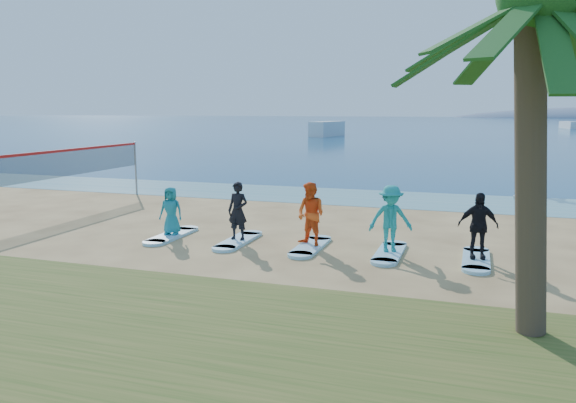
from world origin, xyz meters
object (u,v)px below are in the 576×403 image
(boat_offshore_b, at_px, (569,129))
(surfboard_0, at_px, (172,235))
(student_1, at_px, (238,211))
(student_2, at_px, (311,214))
(volleyball_net, at_px, (71,163))
(surfboard_1, at_px, (238,241))
(paddleboard, at_px, (529,194))
(surfboard_4, at_px, (476,260))
(student_0, at_px, (171,211))
(paddleboarder, at_px, (530,175))
(student_3, at_px, (391,219))
(surfboard_3, at_px, (390,253))
(surfboard_2, at_px, (311,246))
(student_4, at_px, (478,226))
(boat_offshore_a, at_px, (327,136))

(boat_offshore_b, height_order, surfboard_0, boat_offshore_b)
(student_1, distance_m, student_2, 2.31)
(volleyball_net, xyz_separation_m, surfboard_1, (8.60, -3.08, -1.86))
(paddleboard, relative_size, surfboard_4, 1.36)
(student_0, distance_m, student_1, 2.31)
(paddleboarder, bearing_deg, student_3, 170.15)
(surfboard_0, distance_m, student_1, 2.49)
(paddleboarder, height_order, student_2, student_2)
(paddleboarder, xyz_separation_m, surfboard_3, (-4.66, -13.25, -0.91))
(paddleboard, distance_m, surfboard_2, 14.97)
(paddleboard, relative_size, student_1, 1.70)
(surfboard_0, height_order, student_3, student_3)
(surfboard_3, relative_size, surfboard_4, 1.00)
(surfboard_0, xyz_separation_m, surfboard_2, (4.61, 0.00, 0.00))
(volleyball_net, height_order, surfboard_2, volleyball_net)
(paddleboard, relative_size, paddleboarder, 1.79)
(paddleboard, xyz_separation_m, surfboard_4, (-2.36, -13.25, -0.01))
(paddleboarder, bearing_deg, surfboard_3, 170.15)
(paddleboard, height_order, paddleboarder, paddleboarder)
(surfboard_2, bearing_deg, student_4, 0.00)
(student_0, bearing_deg, surfboard_1, -7.67)
(boat_offshore_a, xyz_separation_m, student_1, (14.77, -67.55, 0.97))
(paddleboarder, xyz_separation_m, student_2, (-6.97, -13.25, 0.06))
(surfboard_1, distance_m, student_2, 2.50)
(paddleboarder, distance_m, surfboard_1, 16.20)
(student_3, bearing_deg, surfboard_2, 160.11)
(student_3, height_order, student_4, student_3)
(boat_offshore_a, relative_size, boat_offshore_b, 1.17)
(student_4, bearing_deg, surfboard_1, 170.54)
(volleyball_net, xyz_separation_m, student_1, (8.60, -3.08, -0.93))
(student_3, xyz_separation_m, student_4, (2.31, 0.00, -0.05))
(boat_offshore_a, relative_size, surfboard_0, 3.48)
(paddleboarder, height_order, boat_offshore_a, paddleboarder)
(surfboard_2, xyz_separation_m, student_3, (2.31, 0.00, 0.98))
(paddleboard, bearing_deg, volleyball_net, -132.60)
(boat_offshore_b, bearing_deg, boat_offshore_a, -141.23)
(student_0, distance_m, surfboard_1, 2.44)
(surfboard_1, xyz_separation_m, surfboard_2, (2.31, 0.00, 0.00))
(paddleboarder, xyz_separation_m, student_4, (-2.36, -13.25, 0.02))
(surfboard_3, bearing_deg, paddleboard, 70.61)
(paddleboarder, relative_size, boat_offshore_b, 0.26)
(surfboard_0, relative_size, student_4, 1.24)
(boat_offshore_b, height_order, student_0, student_0)
(surfboard_2, distance_m, student_2, 0.97)
(paddleboarder, relative_size, surfboard_3, 0.76)
(surfboard_0, distance_m, surfboard_3, 6.92)
(paddleboard, distance_m, surfboard_4, 13.46)
(surfboard_3, bearing_deg, student_1, 180.00)
(surfboard_4, bearing_deg, paddleboard, 79.91)
(volleyball_net, distance_m, student_4, 15.85)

